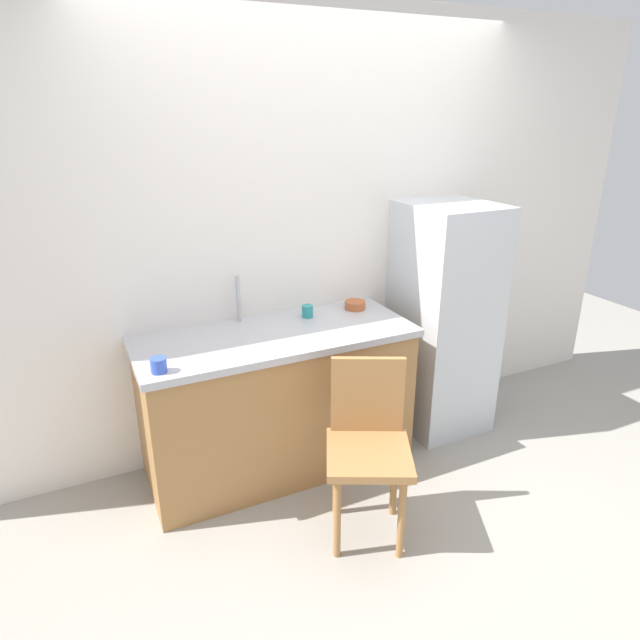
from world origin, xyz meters
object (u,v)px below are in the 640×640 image
at_px(chair, 368,442).
at_px(terracotta_bowl, 355,305).
at_px(cup_blue, 159,365).
at_px(cup_teal, 307,311).
at_px(refrigerator, 443,319).

bearing_deg(chair, terracotta_bowl, 91.76).
xyz_separation_m(cup_blue, cup_teal, (0.92, 0.36, 0.00)).
relative_size(chair, cup_teal, 12.44).
bearing_deg(refrigerator, cup_blue, -172.72).
height_order(chair, cup_teal, cup_teal).
height_order(refrigerator, cup_blue, refrigerator).
relative_size(terracotta_bowl, cup_blue, 1.66).
relative_size(chair, terracotta_bowl, 7.06).
xyz_separation_m(terracotta_bowl, cup_blue, (-1.25, -0.37, 0.01)).
bearing_deg(cup_teal, chair, -93.71).
distance_m(refrigerator, terracotta_bowl, 0.61).
distance_m(chair, cup_teal, 0.92).
height_order(terracotta_bowl, cup_blue, cup_blue).
distance_m(chair, cup_blue, 1.06).
xyz_separation_m(chair, terracotta_bowl, (0.38, 0.83, 0.38)).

